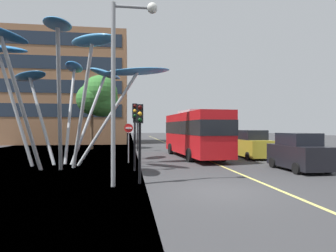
% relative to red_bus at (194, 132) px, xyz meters
% --- Properties ---
extents(ground, '(120.00, 240.00, 0.10)m').
position_rel_red_bus_xyz_m(ground, '(-2.48, -11.86, -2.10)').
color(ground, '#38383A').
extents(red_bus, '(3.29, 10.65, 3.77)m').
position_rel_red_bus_xyz_m(red_bus, '(0.00, 0.00, 0.00)').
color(red_bus, red).
rests_on(red_bus, ground).
extents(leaf_sculpture, '(12.94, 12.39, 7.83)m').
position_rel_red_bus_xyz_m(leaf_sculpture, '(-9.44, -3.44, 4.24)').
color(leaf_sculpture, '#9EA0A5').
rests_on(leaf_sculpture, ground).
extents(traffic_light_kerb_near, '(0.28, 0.42, 3.37)m').
position_rel_red_bus_xyz_m(traffic_light_kerb_near, '(-4.74, -10.25, 0.39)').
color(traffic_light_kerb_near, black).
rests_on(traffic_light_kerb_near, ground).
extents(traffic_light_kerb_far, '(0.28, 0.42, 3.70)m').
position_rel_red_bus_xyz_m(traffic_light_kerb_far, '(-4.88, -6.63, 0.62)').
color(traffic_light_kerb_far, black).
rests_on(traffic_light_kerb_far, ground).
extents(traffic_light_island_mid, '(0.28, 0.42, 3.57)m').
position_rel_red_bus_xyz_m(traffic_light_island_mid, '(-4.75, -0.17, 0.54)').
color(traffic_light_island_mid, black).
rests_on(traffic_light_island_mid, ground).
extents(traffic_light_opposite, '(0.28, 0.42, 3.91)m').
position_rel_red_bus_xyz_m(traffic_light_opposite, '(-4.37, 6.62, 0.77)').
color(traffic_light_opposite, black).
rests_on(traffic_light_opposite, ground).
extents(car_parked_mid, '(1.94, 3.93, 2.08)m').
position_rel_red_bus_xyz_m(car_parked_mid, '(4.16, -7.58, -1.07)').
color(car_parked_mid, black).
rests_on(car_parked_mid, ground).
extents(car_parked_far, '(1.96, 4.01, 2.19)m').
position_rel_red_bus_xyz_m(car_parked_far, '(4.30, -1.24, -1.03)').
color(car_parked_far, gold).
rests_on(car_parked_far, ground).
extents(car_side_street, '(1.91, 3.87, 1.96)m').
position_rel_red_bus_xyz_m(car_side_street, '(4.50, 4.76, -1.13)').
color(car_side_street, '#2D5138').
rests_on(car_side_street, ground).
extents(car_far_side, '(1.97, 4.50, 2.28)m').
position_rel_red_bus_xyz_m(car_far_side, '(4.08, 11.18, -0.98)').
color(car_far_side, black).
rests_on(car_far_side, ground).
extents(street_lamp, '(1.89, 0.44, 7.55)m').
position_rel_red_bus_xyz_m(street_lamp, '(-5.39, -10.59, 2.79)').
color(street_lamp, gray).
rests_on(street_lamp, ground).
extents(tree_pavement_near, '(4.60, 4.55, 8.26)m').
position_rel_red_bus_xyz_m(tree_pavement_near, '(-8.62, 10.62, 3.75)').
color(tree_pavement_near, brown).
rests_on(tree_pavement_near, ground).
extents(no_entry_sign, '(0.60, 0.12, 2.66)m').
position_rel_red_bus_xyz_m(no_entry_sign, '(-5.22, -2.83, -0.29)').
color(no_entry_sign, gray).
rests_on(no_entry_sign, ground).
extents(backdrop_building, '(20.72, 12.77, 16.46)m').
position_rel_red_bus_xyz_m(backdrop_building, '(-15.95, 24.74, 6.18)').
color(backdrop_building, '#8E6042').
rests_on(backdrop_building, ground).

